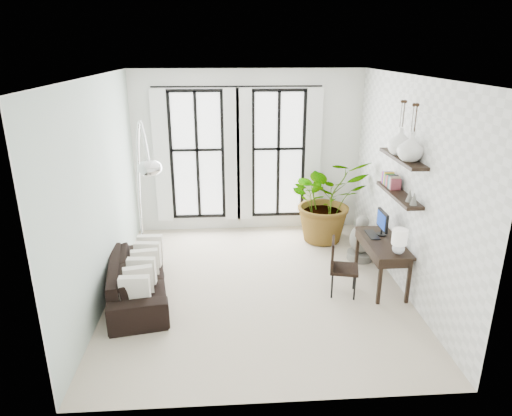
{
  "coord_description": "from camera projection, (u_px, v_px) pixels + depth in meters",
  "views": [
    {
      "loc": [
        -0.45,
        -6.36,
        3.57
      ],
      "look_at": [
        0.01,
        0.3,
        1.21
      ],
      "focal_mm": 32.0,
      "sensor_mm": 36.0,
      "label": 1
    }
  ],
  "objects": [
    {
      "name": "vase_b",
      "position": [
        400.0,
        142.0,
        6.66
      ],
      "size": [
        0.37,
        0.37,
        0.38
      ],
      "primitive_type": "imported",
      "color": "white",
      "rests_on": "shelf_upper"
    },
    {
      "name": "plant",
      "position": [
        326.0,
        199.0,
        8.69
      ],
      "size": [
        1.7,
        1.54,
        1.65
      ],
      "primitive_type": "imported",
      "rotation": [
        0.0,
        0.0,
        0.18
      ],
      "color": "#2D7228",
      "rests_on": "floor"
    },
    {
      "name": "desk_chair",
      "position": [
        339.0,
        264.0,
        6.85
      ],
      "size": [
        0.5,
        0.5,
        0.88
      ],
      "rotation": [
        0.0,
        0.0,
        -0.24
      ],
      "color": "black",
      "rests_on": "floor"
    },
    {
      "name": "vase_a",
      "position": [
        411.0,
        147.0,
        6.29
      ],
      "size": [
        0.37,
        0.37,
        0.38
      ],
      "primitive_type": "imported",
      "color": "white",
      "rests_on": "shelf_upper"
    },
    {
      "name": "windows",
      "position": [
        238.0,
        155.0,
        8.95
      ],
      "size": [
        3.26,
        0.13,
        2.65
      ],
      "color": "white",
      "rests_on": "wall_back"
    },
    {
      "name": "buddha",
      "position": [
        361.0,
        241.0,
        8.02
      ],
      "size": [
        0.46,
        0.46,
        0.82
      ],
      "color": "slate",
      "rests_on": "floor"
    },
    {
      "name": "sofa",
      "position": [
        138.0,
        279.0,
        6.82
      ],
      "size": [
        1.14,
        2.15,
        0.6
      ],
      "primitive_type": "imported",
      "rotation": [
        0.0,
        0.0,
        1.74
      ],
      "color": "black",
      "rests_on": "floor"
    },
    {
      "name": "wall_right",
      "position": [
        407.0,
        187.0,
        6.81
      ],
      "size": [
        0.0,
        5.0,
        5.0
      ],
      "primitive_type": "plane",
      "rotation": [
        1.57,
        0.0,
        -1.57
      ],
      "color": "white",
      "rests_on": "floor"
    },
    {
      "name": "wall_back",
      "position": [
        248.0,
        152.0,
        9.02
      ],
      "size": [
        4.5,
        0.0,
        4.5
      ],
      "primitive_type": "plane",
      "rotation": [
        1.57,
        0.0,
        0.0
      ],
      "color": "white",
      "rests_on": "floor"
    },
    {
      "name": "floor",
      "position": [
        257.0,
        286.0,
        7.2
      ],
      "size": [
        5.0,
        5.0,
        0.0
      ],
      "primitive_type": "plane",
      "color": "beige",
      "rests_on": "ground"
    },
    {
      "name": "wall_left",
      "position": [
        100.0,
        193.0,
        6.52
      ],
      "size": [
        0.0,
        5.0,
        5.0
      ],
      "primitive_type": "plane",
      "rotation": [
        1.57,
        0.0,
        1.57
      ],
      "color": "silver",
      "rests_on": "floor"
    },
    {
      "name": "wall_shelves",
      "position": [
        399.0,
        179.0,
        6.74
      ],
      "size": [
        0.25,
        1.3,
        0.6
      ],
      "color": "black",
      "rests_on": "wall_right"
    },
    {
      "name": "arc_lamp",
      "position": [
        142.0,
        160.0,
        6.82
      ],
      "size": [
        0.77,
        1.47,
        2.58
      ],
      "color": "silver",
      "rests_on": "floor"
    },
    {
      "name": "desk",
      "position": [
        384.0,
        245.0,
        6.98
      ],
      "size": [
        0.54,
        1.27,
        1.14
      ],
      "color": "black",
      "rests_on": "floor"
    },
    {
      "name": "ceiling",
      "position": [
        257.0,
        76.0,
        6.13
      ],
      "size": [
        5.0,
        5.0,
        0.0
      ],
      "primitive_type": "plane",
      "color": "white",
      "rests_on": "wall_back"
    },
    {
      "name": "throw_pillows",
      "position": [
        143.0,
        266.0,
        6.76
      ],
      "size": [
        0.4,
        1.52,
        0.4
      ],
      "color": "silver",
      "rests_on": "sofa"
    }
  ]
}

